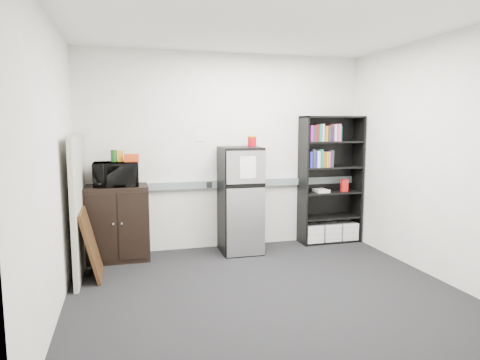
% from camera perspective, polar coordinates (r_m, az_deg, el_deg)
% --- Properties ---
extents(floor, '(4.00, 4.00, 0.00)m').
position_cam_1_polar(floor, '(4.63, 3.34, -14.54)').
color(floor, black).
rests_on(floor, ground).
extents(wall_back, '(4.00, 0.02, 2.70)m').
position_cam_1_polar(wall_back, '(5.99, -1.92, 3.77)').
color(wall_back, white).
rests_on(wall_back, floor).
extents(wall_right, '(0.02, 3.50, 2.70)m').
position_cam_1_polar(wall_right, '(5.31, 24.42, 2.63)').
color(wall_right, white).
rests_on(wall_right, floor).
extents(wall_left, '(0.02, 3.50, 2.70)m').
position_cam_1_polar(wall_left, '(4.13, -23.81, 1.48)').
color(wall_left, white).
rests_on(wall_left, floor).
extents(ceiling, '(4.00, 3.50, 0.02)m').
position_cam_1_polar(ceiling, '(4.40, 3.62, 20.10)').
color(ceiling, white).
rests_on(ceiling, wall_back).
extents(electrical_raceway, '(3.92, 0.05, 0.10)m').
position_cam_1_polar(electrical_raceway, '(6.01, -1.83, -0.53)').
color(electrical_raceway, slate).
rests_on(electrical_raceway, wall_back).
extents(wall_note, '(0.14, 0.00, 0.10)m').
position_cam_1_polar(wall_note, '(5.91, -5.23, 5.64)').
color(wall_note, white).
rests_on(wall_note, wall_back).
extents(bookshelf, '(0.90, 0.34, 1.85)m').
position_cam_1_polar(bookshelf, '(6.40, 11.95, -0.09)').
color(bookshelf, black).
rests_on(bookshelf, floor).
extents(cubicle_partition, '(0.06, 1.30, 1.62)m').
position_cam_1_polar(cubicle_partition, '(5.26, -20.71, -3.14)').
color(cubicle_partition, gray).
rests_on(cubicle_partition, floor).
extents(cabinet, '(0.77, 0.51, 0.96)m').
position_cam_1_polar(cabinet, '(5.71, -15.97, -5.52)').
color(cabinet, black).
rests_on(cabinet, floor).
extents(microwave, '(0.55, 0.37, 0.30)m').
position_cam_1_polar(microwave, '(5.59, -16.21, 0.77)').
color(microwave, black).
rests_on(microwave, cabinet).
extents(snack_box_a, '(0.08, 0.06, 0.15)m').
position_cam_1_polar(snack_box_a, '(5.60, -16.47, 3.10)').
color(snack_box_a, '#215E1B').
rests_on(snack_box_a, microwave).
extents(snack_box_b, '(0.07, 0.06, 0.15)m').
position_cam_1_polar(snack_box_b, '(5.60, -16.47, 3.10)').
color(snack_box_b, '#0D3B11').
rests_on(snack_box_b, microwave).
extents(snack_box_c, '(0.07, 0.05, 0.14)m').
position_cam_1_polar(snack_box_c, '(5.60, -15.67, 3.07)').
color(snack_box_c, orange).
rests_on(snack_box_c, microwave).
extents(snack_bag, '(0.19, 0.12, 0.10)m').
position_cam_1_polar(snack_bag, '(5.56, -14.24, 2.88)').
color(snack_bag, '#D14114').
rests_on(snack_bag, microwave).
extents(refrigerator, '(0.54, 0.57, 1.43)m').
position_cam_1_polar(refrigerator, '(5.78, 0.07, -2.68)').
color(refrigerator, black).
rests_on(refrigerator, floor).
extents(coffee_can, '(0.12, 0.12, 0.17)m').
position_cam_1_polar(coffee_can, '(5.88, 1.60, 5.33)').
color(coffee_can, '#AA070F').
rests_on(coffee_can, refrigerator).
extents(framed_poster, '(0.22, 0.62, 0.78)m').
position_cam_1_polar(framed_poster, '(5.16, -19.21, -7.99)').
color(framed_poster, '#311A0D').
rests_on(framed_poster, floor).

